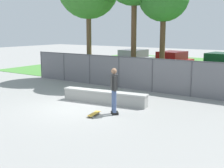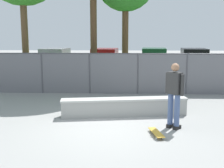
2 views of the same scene
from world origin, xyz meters
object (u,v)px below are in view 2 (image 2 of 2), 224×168
object	(u,v)px
car_black	(194,61)
skateboarder	(174,93)
car_green	(154,60)
skateboard	(156,133)
car_red	(105,61)
concrete_ledge	(124,107)
car_silver	(55,61)

from	to	relation	value
car_black	skateboarder	bearing A→B (deg)	-105.91
car_black	car_green	bearing A→B (deg)	171.85
skateboard	car_red	size ratio (longest dim) A/B	0.19
concrete_ledge	car_green	world-z (taller)	car_green
car_red	skateboard	bearing A→B (deg)	-80.00
skateboard	car_green	xyz separation A→B (m)	(1.23, 12.73, 0.77)
concrete_ledge	car_green	bearing A→B (deg)	79.35
car_red	car_black	bearing A→B (deg)	2.52
skateboard	car_black	size ratio (longest dim) A/B	0.19
car_silver	car_green	world-z (taller)	same
skateboarder	car_black	distance (m)	12.23
skateboarder	skateboard	bearing A→B (deg)	-132.08
car_green	car_black	xyz separation A→B (m)	(2.65, -0.38, 0.00)
car_red	car_green	size ratio (longest dim) A/B	1.00
skateboard	car_silver	xyz separation A→B (m)	(-5.55, 12.20, 0.77)
skateboarder	car_silver	xyz separation A→B (m)	(-6.08, 11.62, -0.17)
skateboard	car_silver	bearing A→B (deg)	114.46
concrete_ledge	car_silver	bearing A→B (deg)	114.45
car_red	car_green	world-z (taller)	same
car_black	skateboard	bearing A→B (deg)	-107.45
skateboarder	car_silver	bearing A→B (deg)	117.63
concrete_ledge	car_black	xyz separation A→B (m)	(4.71, 10.54, 0.55)
car_silver	car_green	distance (m)	6.80
car_silver	car_red	distance (m)	3.42
skateboarder	car_green	distance (m)	12.16
car_silver	car_black	xyz separation A→B (m)	(9.43, 0.15, 0.00)
car_black	concrete_ledge	bearing A→B (deg)	-114.06
car_green	car_black	bearing A→B (deg)	-8.15
skateboard	car_silver	world-z (taller)	car_silver
car_red	car_green	distance (m)	3.42
concrete_ledge	car_green	distance (m)	11.13
car_black	car_silver	bearing A→B (deg)	-179.12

